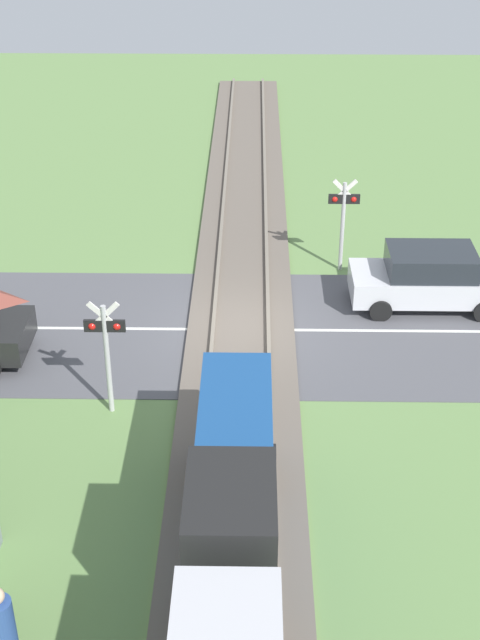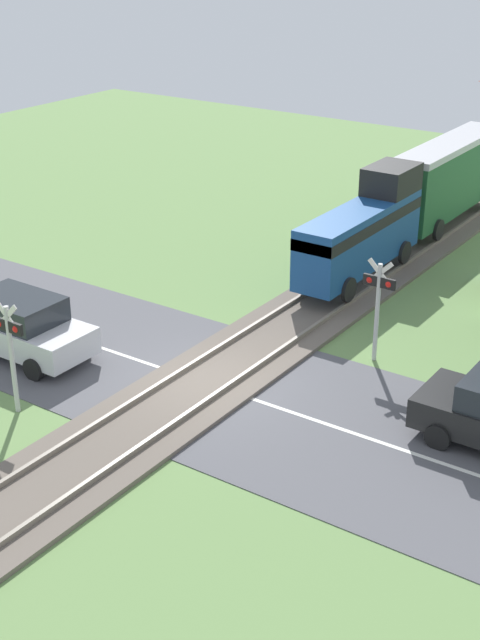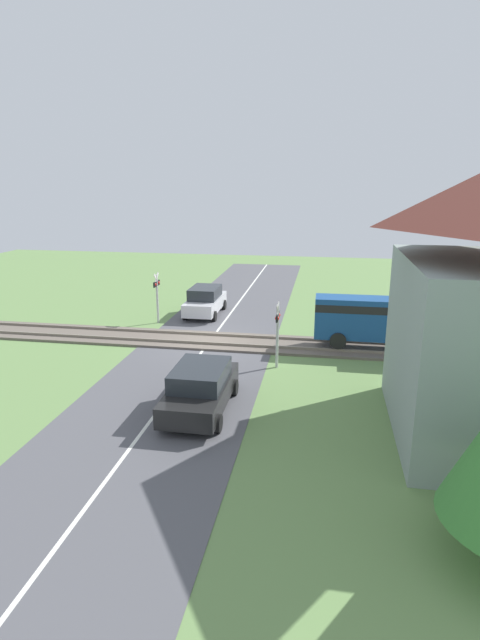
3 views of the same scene
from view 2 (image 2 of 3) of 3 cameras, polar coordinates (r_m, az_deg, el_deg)
The scene contains 7 objects.
ground_plane at distance 22.56m, azimuth -2.21°, elevation -4.11°, with size 60.00×60.00×0.00m, color #66894C.
road_surface at distance 22.56m, azimuth -2.21°, elevation -4.08°, with size 48.00×6.40×0.02m.
track_bed at distance 22.53m, azimuth -2.21°, elevation -3.95°, with size 2.80×48.00×0.24m.
train at distance 31.70m, azimuth 11.07°, elevation 7.70°, with size 1.58×13.77×3.18m.
car_near_crossing at distance 24.41m, azimuth -13.96°, elevation -0.30°, with size 4.25×1.91×1.67m.
crossing_signal_west_approach at distance 21.19m, azimuth -14.51°, elevation -1.36°, with size 0.90×0.18×2.84m.
crossing_signal_east_approach at distance 23.23m, azimuth 8.84°, elevation 1.50°, with size 0.90×0.18×2.84m.
Camera 2 is at (11.93, -15.80, 10.81)m, focal length 50.00 mm.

